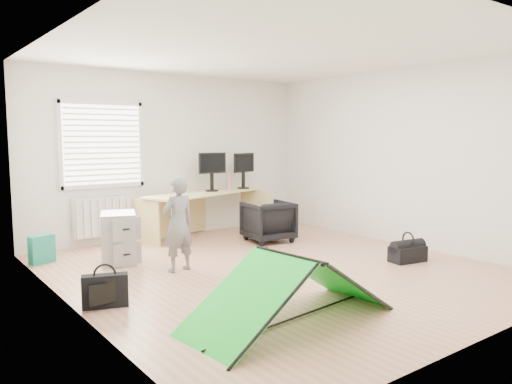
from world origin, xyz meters
TOP-DOWN VIEW (x-y plane):
  - ground at (0.00, 0.00)m, footprint 5.50×5.50m
  - back_wall at (0.00, 2.75)m, footprint 5.00×0.02m
  - window at (-1.20, 2.71)m, footprint 1.20×0.06m
  - radiator at (-1.20, 2.67)m, footprint 1.00×0.12m
  - desk at (0.37, 2.35)m, footprint 2.30×1.30m
  - filing_cabinet at (-1.46, 1.50)m, footprint 0.61×0.70m
  - monitor_left at (0.55, 2.38)m, footprint 0.51×0.14m
  - monitor_right at (1.23, 2.41)m, footprint 0.50×0.20m
  - keyboard at (0.04, 2.13)m, footprint 0.43×0.18m
  - thermos at (0.96, 2.47)m, footprint 0.08×0.08m
  - office_chair at (0.97, 1.38)m, footprint 0.78×0.80m
  - person at (-1.02, 0.65)m, footprint 0.46×0.33m
  - kite at (-1.02, -1.47)m, footprint 2.08×1.08m
  - storage_crate at (1.14, 1.85)m, footprint 0.55×0.42m
  - tote_bag at (-2.29, 2.08)m, footprint 0.34×0.22m
  - laptop_bag at (-2.23, -0.10)m, footprint 0.46×0.28m
  - white_box at (-0.35, -0.02)m, footprint 0.12×0.12m
  - duffel_bag at (1.66, -0.78)m, footprint 0.52×0.33m

SIDE VIEW (x-z plane):
  - ground at x=0.00m, z-range 0.00..0.00m
  - white_box at x=-0.35m, z-range 0.00..0.09m
  - duffel_bag at x=1.66m, z-range 0.00..0.21m
  - storage_crate at x=1.14m, z-range 0.00..0.29m
  - laptop_bag at x=-2.23m, z-range 0.00..0.33m
  - tote_bag at x=-2.29m, z-range 0.00..0.38m
  - kite at x=-1.02m, z-range 0.00..0.62m
  - office_chair at x=0.97m, z-range 0.00..0.65m
  - filing_cabinet at x=-1.46m, z-range 0.00..0.68m
  - desk at x=0.37m, z-range 0.00..0.75m
  - radiator at x=-1.20m, z-range 0.15..0.75m
  - person at x=-1.02m, z-range 0.00..1.19m
  - keyboard at x=0.04m, z-range 0.75..0.77m
  - thermos at x=0.96m, z-range 0.75..1.02m
  - monitor_right at x=1.23m, z-range 0.75..1.21m
  - monitor_left at x=0.55m, z-range 0.75..1.23m
  - back_wall at x=0.00m, z-range 0.00..2.70m
  - window at x=-1.20m, z-range 0.95..2.15m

